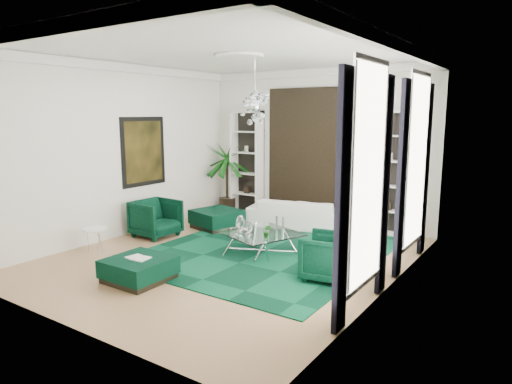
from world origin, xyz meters
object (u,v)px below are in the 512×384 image
Objects in this scene: palm at (227,168)px; armchair_right at (329,257)px; sofa at (298,213)px; coffee_table at (260,243)px; armchair_left at (156,218)px; ottoman_front at (139,270)px; side_table at (96,240)px; ottoman_side at (217,219)px.

armchair_right is at bearing -35.02° from palm.
sofa is 2.34m from coffee_table.
sofa is at bearing -153.02° from armchair_right.
sofa is 2.59× the size of armchair_left.
coffee_table is 0.52× the size of palm.
armchair_right is (2.12, -2.81, 0.04)m from sofa.
coffee_table is 1.35× the size of ottoman_front.
armchair_left is at bearing 34.21° from sofa.
armchair_left is 1.89× the size of side_table.
palm is (-0.87, 1.55, 1.02)m from ottoman_side.
armchair_left is 0.37× the size of palm.
armchair_right is 0.89× the size of ottoman_front.
ottoman_side is 2.06× the size of side_table.
coffee_table is 2.32m from ottoman_side.
ottoman_front is 0.39× the size of palm.
side_table is (-0.80, -2.84, 0.01)m from ottoman_side.
armchair_right is 1.77× the size of side_table.
sofa is 0.95× the size of palm.
ottoman_front is (-0.45, -4.61, -0.15)m from sofa.
ottoman_side reaches higher than ottoman_front.
armchair_left is 0.95× the size of ottoman_front.
armchair_left is 0.71× the size of coffee_table.
coffee_table is at bearing -83.48° from armchair_left.
ottoman_front is at bearing -71.79° from ottoman_side.
coffee_table is 3.28m from side_table.
palm reaches higher than armchair_right.
coffee_table is at bearing 86.69° from sofa.
armchair_left is 3.01m from palm.
armchair_right reaches higher than coffee_table.
ottoman_front is at bearing -65.07° from armchair_right.
armchair_left is 1.07× the size of armchair_right.
ottoman_front is at bearing -110.84° from coffee_table.
ottoman_side is 2.95m from side_table.
palm reaches higher than sofa.
side_table is (-4.51, -1.18, -0.16)m from armchair_right.
armchair_right is at bearing 14.67° from side_table.
ottoman_side is 2.04m from palm.
side_table is 0.20× the size of palm.
armchair_left reaches higher than sofa.
palm is at bearing -22.94° from sofa.
ottoman_side is (-2.02, 1.15, -0.00)m from coffee_table.
palm reaches higher than coffee_table.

